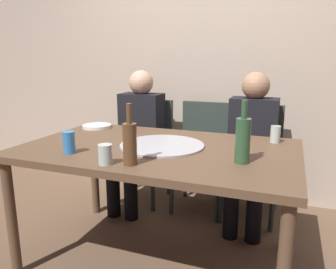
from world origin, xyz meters
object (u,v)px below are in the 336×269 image
at_px(dining_table, 158,158).
at_px(guest_in_beanie, 251,143).
at_px(beer_bottle, 129,142).
at_px(chair_right, 252,153).
at_px(tumbler_near, 105,154).
at_px(soda_can, 69,142).
at_px(tumbler_far, 275,134).
at_px(guest_in_sweater, 138,133).
at_px(pizza_tray, 162,145).
at_px(plate_stack, 97,126).
at_px(chair_middle, 203,149).
at_px(wine_bottle, 243,139).
at_px(chair_left, 145,143).

relative_size(dining_table, guest_in_beanie, 1.38).
height_order(dining_table, beer_bottle, beer_bottle).
xyz_separation_m(dining_table, guest_in_beanie, (0.46, 0.74, -0.04)).
bearing_deg(beer_bottle, chair_right, 69.64).
distance_m(beer_bottle, tumbler_near, 0.14).
height_order(tumbler_near, soda_can, soda_can).
xyz_separation_m(tumbler_far, guest_in_sweater, (-1.14, 0.39, -0.17)).
distance_m(pizza_tray, plate_stack, 0.73).
xyz_separation_m(pizza_tray, chair_middle, (0.03, 0.87, -0.25)).
distance_m(plate_stack, guest_in_sweater, 0.44).
relative_size(dining_table, beer_bottle, 5.31).
bearing_deg(wine_bottle, soda_can, -169.80).
bearing_deg(pizza_tray, tumbler_near, -108.08).
xyz_separation_m(pizza_tray, wine_bottle, (0.49, -0.15, 0.12)).
distance_m(dining_table, guest_in_sweater, 0.89).
height_order(pizza_tray, chair_middle, chair_middle).
bearing_deg(chair_right, guest_in_sweater, 8.98).
xyz_separation_m(tumbler_near, chair_left, (-0.38, 1.29, -0.29)).
bearing_deg(beer_bottle, guest_in_beanie, 67.11).
bearing_deg(chair_left, chair_middle, -180.00).
bearing_deg(guest_in_beanie, soda_can, 50.19).
relative_size(wine_bottle, soda_can, 2.59).
distance_m(beer_bottle, plate_stack, 0.95).
bearing_deg(chair_middle, guest_in_beanie, 159.84).
xyz_separation_m(dining_table, soda_can, (-0.41, -0.30, 0.13)).
bearing_deg(tumbler_far, chair_middle, 137.56).
distance_m(tumbler_far, chair_middle, 0.86).
bearing_deg(chair_right, plate_stack, 26.62).
relative_size(pizza_tray, soda_can, 4.13).
relative_size(tumbler_near, guest_in_sweater, 0.09).
height_order(beer_bottle, chair_left, beer_bottle).
height_order(dining_table, wine_bottle, wine_bottle).
distance_m(chair_right, guest_in_sweater, 0.98).
xyz_separation_m(wine_bottle, guest_in_sweater, (-1.01, 0.88, -0.23)).
bearing_deg(dining_table, chair_left, 119.15).
distance_m(pizza_tray, chair_middle, 0.91).
distance_m(dining_table, plate_stack, 0.73).
height_order(chair_middle, guest_in_beanie, guest_in_beanie).
height_order(chair_middle, guest_in_sweater, guest_in_sweater).
bearing_deg(chair_left, guest_in_beanie, 171.02).
xyz_separation_m(tumbler_far, chair_middle, (-0.60, 0.55, -0.29)).
xyz_separation_m(dining_table, guest_in_sweater, (-0.50, 0.74, -0.04)).
relative_size(tumbler_near, guest_in_beanie, 0.09).
bearing_deg(chair_left, beer_bottle, 111.54).
bearing_deg(dining_table, plate_stack, 152.07).
height_order(wine_bottle, guest_in_beanie, guest_in_beanie).
bearing_deg(guest_in_sweater, pizza_tray, 125.51).
height_order(wine_bottle, chair_right, wine_bottle).
xyz_separation_m(pizza_tray, beer_bottle, (-0.02, -0.38, 0.11)).
relative_size(tumbler_far, guest_in_sweater, 0.09).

